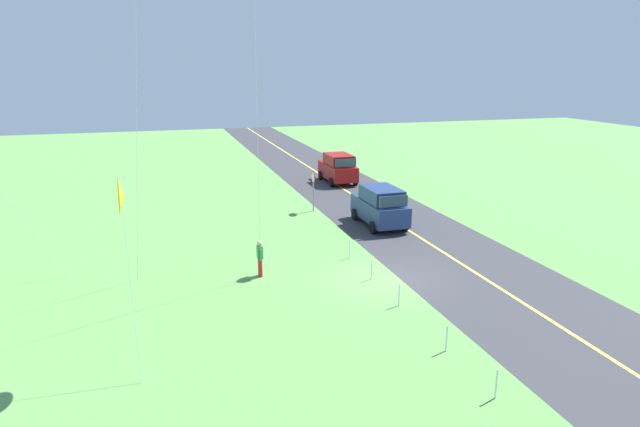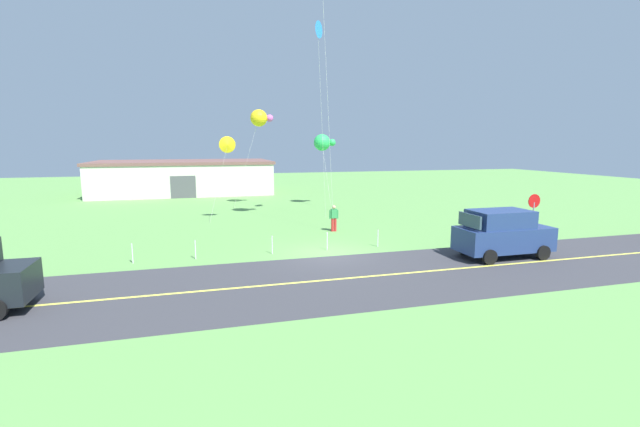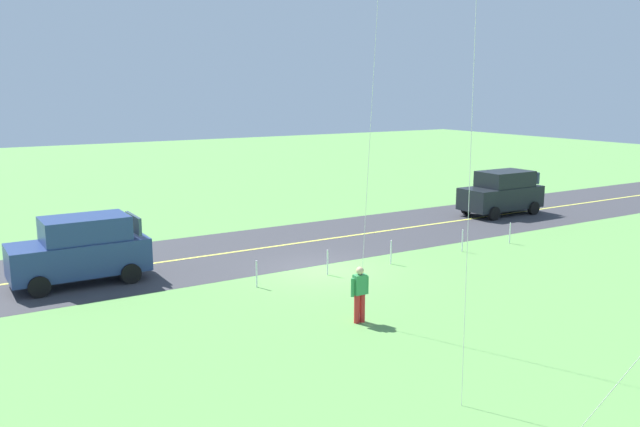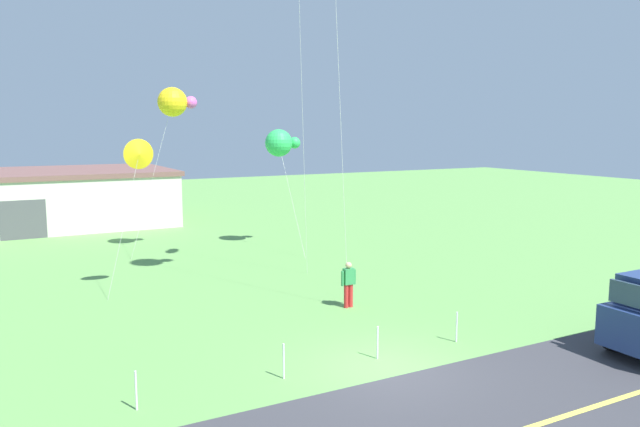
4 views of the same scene
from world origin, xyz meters
The scene contains 11 objects.
ground_plane centered at (0.00, 0.00, -0.05)m, with size 120.00×120.00×0.10m, color #60994C.
asphalt_road centered at (0.00, -4.00, 0.00)m, with size 120.00×7.00×0.00m, color #38383D.
road_centre_stripe centered at (0.00, -4.00, 0.01)m, with size 120.00×0.16×0.00m, color #E5E04C.
car_suv_foreground centered at (7.64, -2.84, 1.15)m, with size 4.40×2.12×2.24m.
car_parked_west_far centered at (-13.52, -4.11, 1.15)m, with size 4.40×2.12×2.24m.
person_adult_near centered at (1.92, 5.17, 0.86)m, with size 0.58×0.22×1.60m.
fence_post_0 centered at (-8.91, 0.70, 0.45)m, with size 0.05×0.05×0.90m, color silver.
fence_post_1 centered at (-6.21, 0.70, 0.45)m, with size 0.05×0.05×0.90m, color silver.
fence_post_2 centered at (-2.63, 0.70, 0.45)m, with size 0.05×0.05×0.90m, color silver.
fence_post_3 centered at (0.15, 0.70, 0.45)m, with size 0.05×0.05×0.90m, color silver.
fence_post_4 centered at (2.90, 0.70, 0.45)m, with size 0.05×0.05×0.90m, color silver.
Camera 3 is at (11.98, 19.43, 6.42)m, focal length 36.87 mm.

